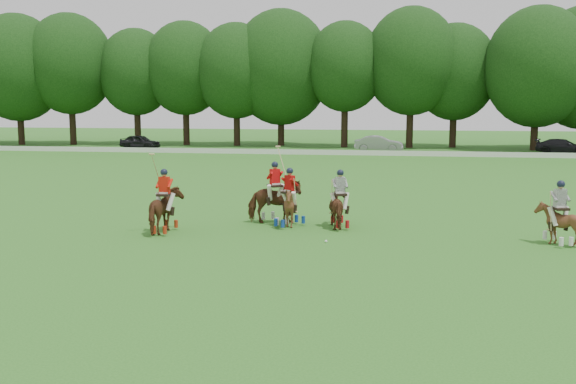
% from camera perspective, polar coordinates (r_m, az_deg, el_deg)
% --- Properties ---
extents(ground, '(180.00, 180.00, 0.00)m').
position_cam_1_polar(ground, '(20.05, -5.57, -5.54)').
color(ground, '#2A671D').
rests_on(ground, ground).
extents(tree_line, '(117.98, 14.32, 14.75)m').
position_cam_1_polar(tree_line, '(67.13, 5.37, 11.01)').
color(tree_line, black).
rests_on(tree_line, ground).
extents(boundary_rail, '(120.00, 0.10, 0.44)m').
position_cam_1_polar(boundary_rail, '(57.22, 4.28, 3.52)').
color(boundary_rail, white).
rests_on(boundary_rail, ground).
extents(car_left, '(4.34, 2.36, 1.40)m').
position_cam_1_polar(car_left, '(66.44, -13.02, 4.38)').
color(car_left, black).
rests_on(car_left, ground).
extents(car_mid, '(4.60, 1.72, 1.50)m').
position_cam_1_polar(car_mid, '(61.46, 8.07, 4.27)').
color(car_mid, gray).
rests_on(car_mid, ground).
extents(car_right, '(5.03, 3.35, 1.35)m').
position_cam_1_polar(car_right, '(63.28, 23.23, 3.74)').
color(car_right, black).
rests_on(car_right, ground).
extents(polo_red_a, '(1.18, 1.91, 2.86)m').
position_cam_1_polar(polo_red_a, '(23.47, -10.88, -1.57)').
color(polo_red_a, '#513015').
rests_on(polo_red_a, ground).
extents(polo_red_b, '(2.24, 2.19, 2.96)m').
position_cam_1_polar(polo_red_b, '(24.73, -1.17, -0.83)').
color(polo_red_b, '#513015').
rests_on(polo_red_b, ground).
extents(polo_red_c, '(1.80, 1.83, 2.24)m').
position_cam_1_polar(polo_red_c, '(24.16, 0.15, -1.25)').
color(polo_red_c, '#513015').
rests_on(polo_red_c, ground).
extents(polo_stripe_a, '(1.24, 1.88, 2.19)m').
position_cam_1_polar(polo_stripe_a, '(24.09, 4.64, -1.34)').
color(polo_stripe_a, '#513015').
rests_on(polo_stripe_a, ground).
extents(polo_stripe_b, '(1.45, 1.54, 2.14)m').
position_cam_1_polar(polo_stripe_b, '(22.94, 22.92, -2.50)').
color(polo_stripe_b, '#513015').
rests_on(polo_stripe_b, ground).
extents(polo_ball, '(0.09, 0.09, 0.09)m').
position_cam_1_polar(polo_ball, '(21.62, 3.40, -4.39)').
color(polo_ball, white).
rests_on(polo_ball, ground).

